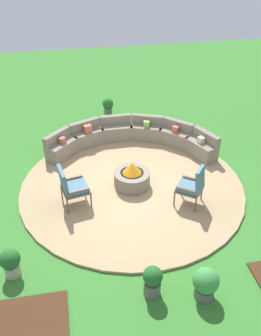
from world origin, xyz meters
The scene contains 11 objects.
ground_plane centered at (0.00, 0.00, 0.00)m, with size 24.00×24.00×0.00m, color #387A2D.
patio_circle centered at (0.00, 0.00, 0.03)m, with size 5.60×5.60×0.06m, color tan.
mulch_bed_left centered at (-2.52, -3.41, 0.02)m, with size 1.51×1.02×0.04m, color #472B19.
fire_pit centered at (0.00, 0.00, 0.32)m, with size 0.90×0.90×0.67m.
curved_stone_bench centered at (0.34, 1.88, 0.36)m, with size 4.71×2.13×0.73m.
lounge_chair_front_left centered at (-1.51, -0.46, 0.60)m, with size 0.72×0.71×1.02m.
lounge_chair_front_right centered at (1.24, -0.96, 0.60)m, with size 0.76×0.77×1.04m.
potted_plant_0 centered at (-0.24, -3.23, 0.36)m, with size 0.36×0.36×0.66m.
potted_plant_1 centered at (-0.04, 4.19, 0.33)m, with size 0.37×0.37×0.59m.
potted_plant_2 centered at (0.67, -3.45, 0.35)m, with size 0.48×0.48×0.65m.
potted_plant_3 centered at (-2.76, -2.31, 0.35)m, with size 0.40×0.40×0.62m.
Camera 1 is at (-1.42, -7.46, 5.77)m, focal length 40.15 mm.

